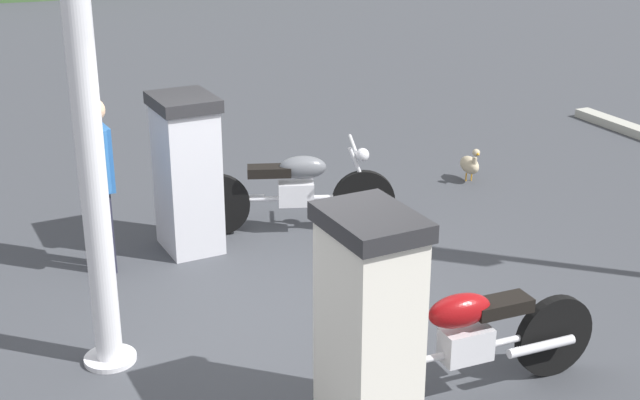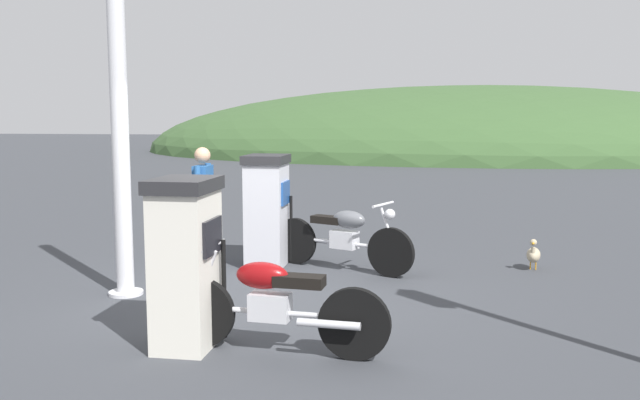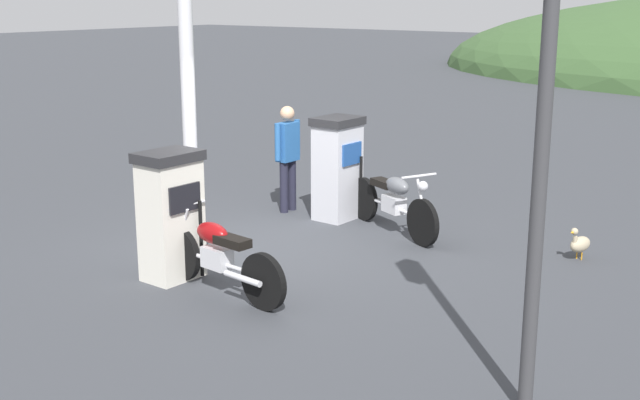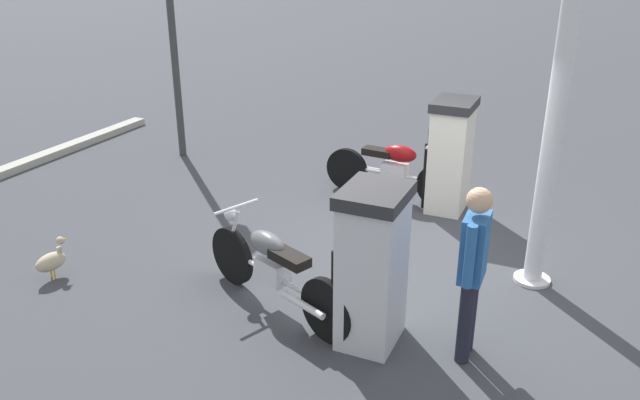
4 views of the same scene
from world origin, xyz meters
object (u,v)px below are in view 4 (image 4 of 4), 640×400
at_px(fuel_pump_near, 450,155).
at_px(attendant_person, 473,263).
at_px(fuel_pump_far, 372,266).
at_px(canopy_support_pole, 555,118).
at_px(wandering_duck, 51,261).
at_px(motorcycle_near_pump, 394,169).
at_px(motorcycle_far_pump, 274,268).

bearing_deg(fuel_pump_near, attendant_person, 105.07).
distance_m(fuel_pump_far, canopy_support_pole, 2.44).
bearing_deg(fuel_pump_far, wandering_duck, 3.94).
xyz_separation_m(motorcycle_near_pump, canopy_support_pole, (-2.12, 1.68, 1.43)).
relative_size(motorcycle_far_pump, wandering_duck, 4.43).
xyz_separation_m(wandering_duck, canopy_support_pole, (-4.97, -1.99, 1.66)).
height_order(motorcycle_far_pump, attendant_person, attendant_person).
relative_size(fuel_pump_far, motorcycle_near_pump, 0.76).
distance_m(motorcycle_far_pump, attendant_person, 2.03).
distance_m(fuel_pump_near, fuel_pump_far, 3.37).
distance_m(fuel_pump_far, motorcycle_near_pump, 3.53).
xyz_separation_m(motorcycle_far_pump, attendant_person, (-1.96, 0.05, 0.49)).
bearing_deg(motorcycle_far_pump, attendant_person, 178.69).
distance_m(motorcycle_far_pump, wandering_duck, 2.61).
height_order(fuel_pump_near, wandering_duck, fuel_pump_near).
relative_size(motorcycle_near_pump, motorcycle_far_pump, 1.03).
relative_size(fuel_pump_far, motorcycle_far_pump, 0.78).
bearing_deg(fuel_pump_far, motorcycle_near_pump, -76.83).
height_order(fuel_pump_far, canopy_support_pole, canopy_support_pole).
bearing_deg(fuel_pump_far, motorcycle_far_pump, -7.62).
height_order(attendant_person, wandering_duck, attendant_person).
height_order(motorcycle_near_pump, motorcycle_far_pump, motorcycle_far_pump).
bearing_deg(motorcycle_far_pump, wandering_duck, 8.77).
xyz_separation_m(fuel_pump_far, motorcycle_far_pump, (1.08, -0.14, -0.33)).
bearing_deg(fuel_pump_near, canopy_support_pole, 129.04).
bearing_deg(fuel_pump_far, attendant_person, -173.53).
bearing_deg(attendant_person, fuel_pump_far, 6.47).
relative_size(motorcycle_near_pump, attendant_person, 1.24).
distance_m(motorcycle_near_pump, wandering_duck, 4.66).
height_order(fuel_pump_far, motorcycle_far_pump, fuel_pump_far).
xyz_separation_m(fuel_pump_near, wandering_duck, (3.65, 3.62, -0.57)).
relative_size(fuel_pump_far, wandering_duck, 3.46).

